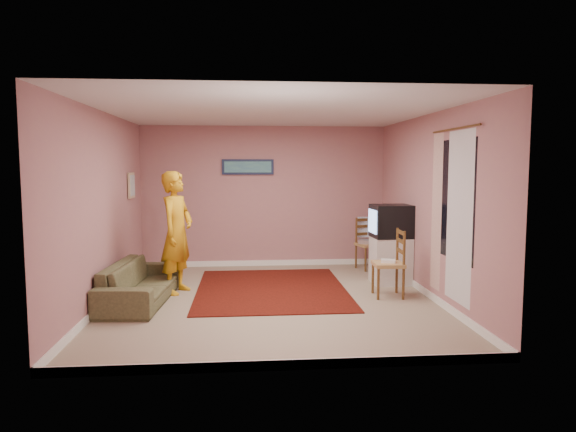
{
  "coord_description": "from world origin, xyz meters",
  "views": [
    {
      "loc": [
        -0.35,
        -7.03,
        1.87
      ],
      "look_at": [
        0.29,
        0.6,
        1.12
      ],
      "focal_mm": 32.0,
      "sensor_mm": 36.0,
      "label": 1
    }
  ],
  "objects": [
    {
      "name": "wall_right",
      "position": [
        2.25,
        0.0,
        1.3
      ],
      "size": [
        0.02,
        5.0,
        2.6
      ],
      "primitive_type": "cube",
      "color": "#A9736F",
      "rests_on": "ground"
    },
    {
      "name": "chair_a",
      "position": [
        1.89,
        2.01,
        0.57
      ],
      "size": [
        0.52,
        0.51,
        0.5
      ],
      "rotation": [
        0.0,
        0.0,
        0.31
      ],
      "color": "tan",
      "rests_on": "ground"
    },
    {
      "name": "curtain_sheer",
      "position": [
        2.23,
        -1.05,
        1.25
      ],
      "size": [
        0.01,
        0.75,
        2.1
      ],
      "primitive_type": "cube",
      "color": "silver",
      "rests_on": "wall_right"
    },
    {
      "name": "person",
      "position": [
        -1.36,
        0.55,
        0.9
      ],
      "size": [
        0.64,
        0.77,
        1.79
      ],
      "primitive_type": "imported",
      "rotation": [
        0.0,
        0.0,
        1.2
      ],
      "color": "#C98C12",
      "rests_on": "ground"
    },
    {
      "name": "area_rug",
      "position": [
        0.03,
        0.62,
        0.01
      ],
      "size": [
        2.23,
        2.79,
        0.01
      ],
      "primitive_type": "cube",
      "rotation": [
        0.0,
        0.0,
        0.0
      ],
      "color": "black",
      "rests_on": "ground"
    },
    {
      "name": "blue_throw",
      "position": [
        1.89,
        2.2,
        0.75
      ],
      "size": [
        0.36,
        0.04,
        0.38
      ],
      "primitive_type": "cube",
      "color": "#82AAD5",
      "rests_on": "chair_a"
    },
    {
      "name": "crt_tv",
      "position": [
        1.94,
        0.87,
        1.0
      ],
      "size": [
        0.62,
        0.56,
        0.52
      ],
      "rotation": [
        0.0,
        0.0,
        0.03
      ],
      "color": "black",
      "rests_on": "tv_cabinet"
    },
    {
      "name": "curtain_floral",
      "position": [
        2.21,
        -0.35,
        1.25
      ],
      "size": [
        0.01,
        0.35,
        2.1
      ],
      "primitive_type": "cube",
      "color": "beige",
      "rests_on": "wall_right"
    },
    {
      "name": "wall_left",
      "position": [
        -2.25,
        0.0,
        1.3
      ],
      "size": [
        0.02,
        5.0,
        2.6
      ],
      "primitive_type": "cube",
      "color": "#A9736F",
      "rests_on": "ground"
    },
    {
      "name": "picture_left",
      "position": [
        -2.22,
        1.6,
        1.55
      ],
      "size": [
        0.04,
        0.38,
        0.42
      ],
      "color": "#C7B188",
      "rests_on": "wall_left"
    },
    {
      "name": "ceiling",
      "position": [
        0.0,
        0.0,
        2.6
      ],
      "size": [
        4.5,
        5.0,
        0.02
      ],
      "primitive_type": "cube",
      "color": "silver",
      "rests_on": "wall_back"
    },
    {
      "name": "game_console",
      "position": [
        1.68,
        0.06,
        0.52
      ],
      "size": [
        0.23,
        0.19,
        0.04
      ],
      "primitive_type": "cube",
      "rotation": [
        0.0,
        0.0,
        -0.26
      ],
      "color": "white",
      "rests_on": "chair_b"
    },
    {
      "name": "ground",
      "position": [
        0.0,
        0.0,
        0.0
      ],
      "size": [
        5.0,
        5.0,
        0.0
      ],
      "primitive_type": "plane",
      "color": "gray",
      "rests_on": "ground"
    },
    {
      "name": "wall_back",
      "position": [
        0.0,
        2.5,
        1.3
      ],
      "size": [
        4.5,
        0.02,
        2.6
      ],
      "primitive_type": "cube",
      "color": "#A9736F",
      "rests_on": "ground"
    },
    {
      "name": "baseboard_left",
      "position": [
        -2.24,
        0.0,
        0.05
      ],
      "size": [
        0.02,
        5.0,
        0.1
      ],
      "primitive_type": "cube",
      "color": "white",
      "rests_on": "ground"
    },
    {
      "name": "curtain_rod",
      "position": [
        2.2,
        -0.9,
        2.32
      ],
      "size": [
        0.02,
        1.4,
        0.02
      ],
      "primitive_type": "cylinder",
      "rotation": [
        1.57,
        0.0,
        0.0
      ],
      "color": "brown",
      "rests_on": "wall_right"
    },
    {
      "name": "baseboard_front",
      "position": [
        0.0,
        -2.49,
        0.05
      ],
      "size": [
        4.5,
        0.02,
        0.1
      ],
      "primitive_type": "cube",
      "color": "white",
      "rests_on": "ground"
    },
    {
      "name": "picture_back",
      "position": [
        -0.3,
        2.47,
        1.85
      ],
      "size": [
        0.95,
        0.04,
        0.28
      ],
      "color": "#161E3C",
      "rests_on": "wall_back"
    },
    {
      "name": "baseboard_back",
      "position": [
        0.0,
        2.49,
        0.05
      ],
      "size": [
        4.5,
        0.02,
        0.1
      ],
      "primitive_type": "cube",
      "color": "white",
      "rests_on": "ground"
    },
    {
      "name": "chair_b",
      "position": [
        1.68,
        0.06,
        0.59
      ],
      "size": [
        0.43,
        0.45,
        0.53
      ],
      "rotation": [
        0.0,
        0.0,
        -1.61
      ],
      "color": "tan",
      "rests_on": "ground"
    },
    {
      "name": "tv_cabinet",
      "position": [
        1.95,
        0.87,
        0.37
      ],
      "size": [
        0.58,
        0.53,
        0.74
      ],
      "primitive_type": "cube",
      "color": "silver",
      "rests_on": "ground"
    },
    {
      "name": "wall_front",
      "position": [
        0.0,
        -2.5,
        1.3
      ],
      "size": [
        4.5,
        0.02,
        2.6
      ],
      "primitive_type": "cube",
      "color": "#A9736F",
      "rests_on": "ground"
    },
    {
      "name": "sofa",
      "position": [
        -1.8,
        0.04,
        0.27
      ],
      "size": [
        0.87,
        1.93,
        0.55
      ],
      "primitive_type": "imported",
      "rotation": [
        0.0,
        0.0,
        1.5
      ],
      "color": "brown",
      "rests_on": "ground"
    },
    {
      "name": "baseboard_right",
      "position": [
        2.24,
        0.0,
        0.05
      ],
      "size": [
        0.02,
        5.0,
        0.1
      ],
      "primitive_type": "cube",
      "color": "white",
      "rests_on": "ground"
    },
    {
      "name": "window",
      "position": [
        2.24,
        -0.9,
        1.45
      ],
      "size": [
        0.01,
        1.1,
        1.5
      ],
      "primitive_type": "cube",
      "color": "black",
      "rests_on": "wall_right"
    },
    {
      "name": "dvd_player",
      "position": [
        1.89,
        2.01,
        0.51
      ],
      "size": [
        0.45,
        0.38,
        0.07
      ],
      "primitive_type": "cube",
      "rotation": [
        0.0,
        0.0,
        -0.32
      ],
      "color": "#ADADB2",
      "rests_on": "chair_a"
    }
  ]
}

